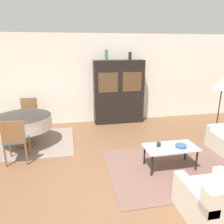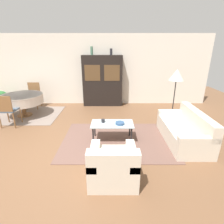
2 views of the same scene
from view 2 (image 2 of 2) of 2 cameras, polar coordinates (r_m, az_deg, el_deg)
ground_plane at (r=4.23m, az=-16.61°, el=-11.91°), size 14.00×14.00×0.00m
wall_back at (r=7.20m, az=-9.75°, el=13.25°), size 10.00×0.06×2.70m
area_rug at (r=4.46m, az=1.53°, el=-9.11°), size 2.70×1.99×0.01m
dining_rug at (r=6.73m, az=-25.82°, el=-0.82°), size 2.15×1.79×0.01m
couch at (r=4.66m, az=22.58°, el=-5.63°), size 0.82×1.74×0.76m
armchair at (r=3.15m, az=0.28°, el=-17.01°), size 0.82×0.86×0.74m
coffee_table at (r=4.29m, az=-0.00°, el=-4.31°), size 1.03×0.53×0.44m
display_cabinet at (r=6.92m, az=-3.17°, el=10.06°), size 1.52×0.40×1.94m
dining_table at (r=6.54m, az=-27.39°, el=3.77°), size 1.34×1.34×0.73m
dining_chair_near at (r=5.81m, az=-31.11°, el=0.92°), size 0.44×0.44×0.95m
dining_chair_far at (r=7.32m, az=-24.35°, el=5.53°), size 0.44×0.44×0.95m
floor_lamp at (r=5.44m, az=20.26°, el=10.72°), size 0.43×0.43×1.62m
cup at (r=4.32m, az=-3.01°, el=-2.89°), size 0.09×0.09×0.08m
bowl at (r=4.22m, az=2.52°, el=-3.68°), size 0.22×0.22×0.06m
vase_tall at (r=6.85m, az=-6.73°, el=19.25°), size 0.09×0.09×0.30m
vase_short at (r=6.81m, az=-0.37°, el=19.07°), size 0.09×0.09×0.23m
potted_plant at (r=7.99m, az=-32.43°, el=3.70°), size 0.49×0.49×0.64m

